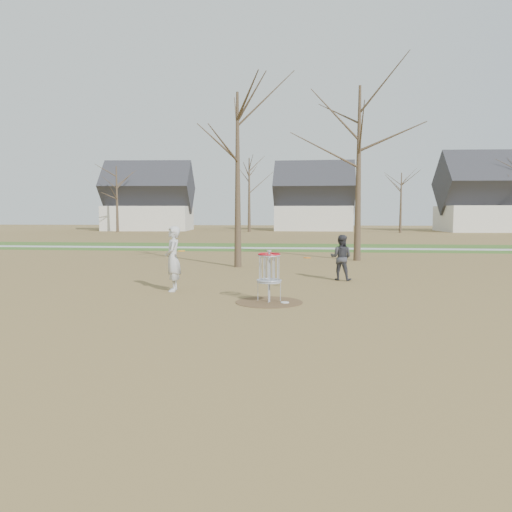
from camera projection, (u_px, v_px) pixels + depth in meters
The scene contains 11 objects.
ground at pixel (269, 302), 13.25m from camera, with size 160.00×160.00×0.00m, color brown.
green_band at pixel (292, 247), 34.06m from camera, with size 160.00×8.00×0.01m, color #2D5119.
footpath at pixel (291, 248), 33.07m from camera, with size 160.00×1.50×0.01m, color #9E9E99.
dirt_circle at pixel (269, 302), 13.25m from camera, with size 1.80×1.80×0.01m, color #47331E.
player_standing at pixel (173, 259), 15.03m from camera, with size 0.72×0.47×1.96m, color #BEBEBE.
player_throwing at pixel (341, 258), 17.49m from camera, with size 0.78×0.61×1.60m, color #343439.
disc_grounded at pixel (285, 302), 13.11m from camera, with size 0.22×0.22×0.02m, color silver.
discs_in_play at pixel (248, 254), 14.95m from camera, with size 3.94×0.90×0.26m.
disc_golf_basket at pixel (269, 268), 13.17m from camera, with size 0.64×0.64×1.35m.
bare_trees at pixel (315, 182), 48.08m from camera, with size 52.62×44.98×9.00m.
houses_row at pixel (332, 204), 64.61m from camera, with size 56.51×10.01×7.26m.
Camera 1 is at (0.96, -13.06, 2.38)m, focal length 35.00 mm.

